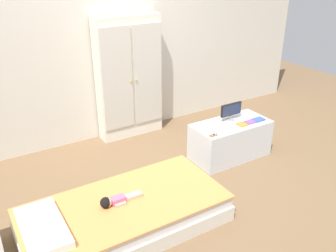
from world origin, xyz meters
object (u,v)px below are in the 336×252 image
at_px(doll, 114,201).
at_px(tv_monitor, 231,110).
at_px(wardrobe, 129,78).
at_px(book_orange, 242,124).
at_px(tv_stand, 230,140).
at_px(rocking_horse_toy, 214,132).
at_px(bed, 125,215).
at_px(book_purple, 250,122).
at_px(book_blue, 258,120).

height_order(doll, tv_monitor, tv_monitor).
xyz_separation_m(wardrobe, book_orange, (0.81, -1.30, -0.35)).
height_order(tv_stand, rocking_horse_toy, rocking_horse_toy).
bearing_deg(tv_stand, bed, -162.74).
xyz_separation_m(book_purple, book_blue, (0.13, 0.00, 0.00)).
relative_size(wardrobe, book_orange, 14.30).
xyz_separation_m(tv_stand, book_blue, (0.33, -0.10, 0.23)).
distance_m(bed, tv_stand, 1.72).
bearing_deg(doll, bed, -15.30).
bearing_deg(rocking_horse_toy, book_orange, 6.53).
bearing_deg(book_orange, bed, -166.68).
distance_m(rocking_horse_toy, book_purple, 0.58).
xyz_separation_m(rocking_horse_toy, book_orange, (0.46, 0.05, -0.04)).
bearing_deg(wardrobe, tv_monitor, -54.77).
bearing_deg(wardrobe, book_purple, -54.33).
xyz_separation_m(book_orange, book_purple, (0.12, 0.00, 0.00)).
bearing_deg(tv_monitor, tv_stand, -121.80).
bearing_deg(doll, book_orange, 11.93).
height_order(tv_stand, book_orange, book_orange).
relative_size(doll, book_orange, 3.50).
relative_size(doll, rocking_horse_toy, 3.49).
xyz_separation_m(book_orange, book_blue, (0.26, 0.00, 0.00)).
xyz_separation_m(doll, book_purple, (1.92, 0.38, 0.15)).
relative_size(doll, book_blue, 2.63).
distance_m(doll, book_blue, 2.10).
relative_size(book_purple, book_blue, 0.81).
distance_m(wardrobe, tv_stand, 1.52).
height_order(bed, tv_stand, tv_stand).
distance_m(tv_stand, book_blue, 0.41).
height_order(wardrobe, book_orange, wardrobe).
bearing_deg(tv_monitor, bed, -160.78).
distance_m(book_orange, book_blue, 0.26).
bearing_deg(wardrobe, book_orange, -58.07).
bearing_deg(book_blue, bed, -168.37).
bearing_deg(rocking_horse_toy, bed, -164.28).
bearing_deg(bed, tv_monitor, 19.22).
height_order(doll, book_purple, book_purple).
xyz_separation_m(bed, book_blue, (1.96, 0.40, 0.32)).
bearing_deg(book_orange, book_blue, 0.00).
bearing_deg(tv_monitor, rocking_horse_toy, -151.58).
bearing_deg(doll, book_purple, 11.18).
distance_m(bed, book_purple, 1.90).
distance_m(doll, rocking_horse_toy, 1.39).
bearing_deg(book_orange, rocking_horse_toy, -173.47).
bearing_deg(rocking_horse_toy, tv_stand, 22.06).
bearing_deg(book_purple, rocking_horse_toy, -174.85).
height_order(bed, tv_monitor, tv_monitor).
relative_size(tv_stand, tv_monitor, 3.21).
bearing_deg(book_blue, tv_monitor, 146.51).
bearing_deg(bed, rocking_horse_toy, 15.72).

